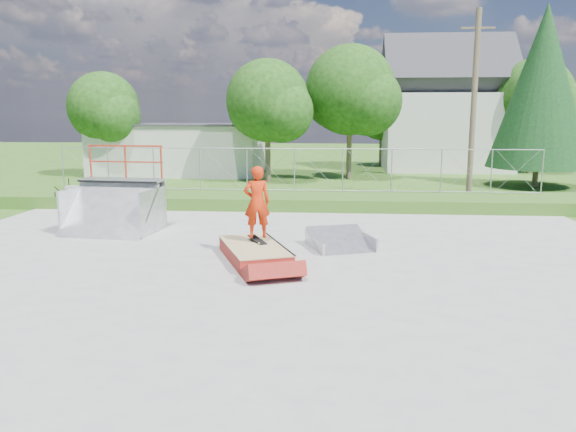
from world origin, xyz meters
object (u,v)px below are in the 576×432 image
at_px(grind_box, 254,253).
at_px(flat_bank_ramp, 341,241).
at_px(quarter_pipe, 111,191).
at_px(skater, 257,205).

bearing_deg(grind_box, flat_bank_ramp, 11.86).
relative_size(quarter_pipe, skater, 1.44).
bearing_deg(quarter_pipe, flat_bank_ramp, -6.71).
xyz_separation_m(quarter_pipe, skater, (4.94, -2.64, 0.04)).
distance_m(quarter_pipe, skater, 5.61).
height_order(grind_box, quarter_pipe, quarter_pipe).
bearing_deg(skater, grind_box, 71.93).
distance_m(grind_box, skater, 1.24).
relative_size(flat_bank_ramp, skater, 0.90).
height_order(grind_box, flat_bank_ramp, flat_bank_ramp).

